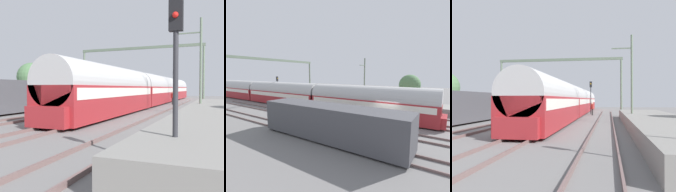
# 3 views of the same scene
# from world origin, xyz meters

# --- Properties ---
(ground) EXTENTS (120.00, 120.00, 0.00)m
(ground) POSITION_xyz_m (0.00, 0.00, 0.00)
(ground) COLOR slate
(track_west) EXTENTS (1.51, 60.00, 0.16)m
(track_west) POSITION_xyz_m (-2.15, 0.00, 0.08)
(track_west) COLOR #6D5552
(track_west) RESTS_ON ground
(track_east) EXTENTS (1.51, 60.00, 0.16)m
(track_east) POSITION_xyz_m (2.15, 0.00, 0.08)
(track_east) COLOR #6D5552
(track_east) RESTS_ON ground
(track_far_east) EXTENTS (1.52, 60.00, 0.16)m
(track_far_east) POSITION_xyz_m (6.46, 0.00, 0.08)
(track_far_east) COLOR #6D5552
(track_far_east) RESTS_ON ground
(platform) EXTENTS (4.40, 28.00, 0.90)m
(platform) POSITION_xyz_m (10.27, 2.00, 0.45)
(platform) COLOR gray
(platform) RESTS_ON ground
(passenger_train) EXTENTS (2.93, 49.20, 3.82)m
(passenger_train) POSITION_xyz_m (2.15, 19.23, 1.97)
(passenger_train) COLOR maroon
(passenger_train) RESTS_ON ground
(person_crossing) EXTENTS (0.45, 0.45, 1.73)m
(person_crossing) POSITION_xyz_m (4.56, 18.87, 1.03)
(person_crossing) COLOR black
(person_crossing) RESTS_ON ground
(railway_signal_far) EXTENTS (0.36, 0.30, 4.93)m
(railway_signal_far) POSITION_xyz_m (4.07, 23.17, 3.16)
(railway_signal_far) COLOR #2D2D33
(railway_signal_far) RESTS_ON ground
(catenary_gantry) EXTENTS (17.31, 0.28, 7.86)m
(catenary_gantry) POSITION_xyz_m (0.00, 18.54, 5.95)
(catenary_gantry) COLOR #5E705C
(catenary_gantry) RESTS_ON ground
(catenary_pole_east_mid) EXTENTS (1.90, 0.20, 8.00)m
(catenary_pole_east_mid) POSITION_xyz_m (8.81, 6.54, 4.15)
(catenary_pole_east_mid) COLOR #5E705C
(catenary_pole_east_mid) RESTS_ON ground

